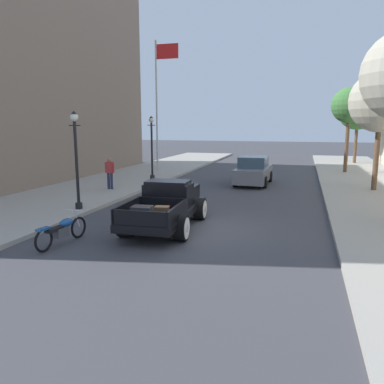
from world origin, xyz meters
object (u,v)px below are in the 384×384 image
street_tree_second (381,102)px  street_tree_third (350,106)px  pedestrian_sidewalk_left (110,171)px  street_lamp_far (152,143)px  motorcycle_parked (62,230)px  street_tree_farthest (358,110)px  hotrod_truck_black (168,204)px  car_background_grey (254,171)px  flagpole (159,92)px  street_lamp_near (76,153)px

street_tree_second → street_tree_third: 7.69m
pedestrian_sidewalk_left → street_lamp_far: size_ratio=0.43×
motorcycle_parked → street_tree_farthest: 29.41m
hotrod_truck_black → pedestrian_sidewalk_left: bearing=133.3°
car_background_grey → flagpole: size_ratio=0.47×
street_lamp_near → street_tree_third: (11.43, 15.90, 2.37)m
car_background_grey → street_tree_farthest: bearing=62.7°
street_tree_farthest → pedestrian_sidewalk_left: bearing=-127.0°
street_tree_third → flagpole: bearing=-167.6°
street_tree_second → street_lamp_far: bearing=177.8°
car_background_grey → pedestrian_sidewalk_left: (-6.86, -4.71, 0.32)m
flagpole → street_tree_farthest: bearing=35.1°
hotrod_truck_black → street_tree_second: (7.99, 9.14, 3.84)m
street_lamp_far → street_tree_farthest: 19.76m
street_lamp_far → flagpole: bearing=104.6°
car_background_grey → street_lamp_near: 11.09m
hotrod_truck_black → car_background_grey: bearing=80.9°
street_tree_second → street_tree_farthest: 14.94m
street_lamp_far → motorcycle_parked: bearing=-79.6°
hotrod_truck_black → motorcycle_parked: bearing=-127.9°
car_background_grey → motorcycle_parked: bearing=-106.5°
pedestrian_sidewalk_left → street_lamp_far: street_lamp_far is taller
hotrod_truck_black → street_lamp_near: size_ratio=1.30×
street_lamp_near → hotrod_truck_black: bearing=-12.4°
car_background_grey → street_tree_second: size_ratio=0.72×
street_lamp_near → flagpole: flagpole is taller
motorcycle_parked → flagpole: 17.97m
street_lamp_near → flagpole: (-1.53, 13.04, 3.39)m
hotrod_truck_black → street_tree_second: size_ratio=0.83×
car_background_grey → street_lamp_near: bearing=-121.7°
street_tree_second → street_tree_farthest: street_tree_farthest is taller
hotrod_truck_black → street_lamp_far: (-4.52, 9.62, 1.63)m
street_tree_second → street_tree_farthest: bearing=87.0°
hotrod_truck_black → street_lamp_near: bearing=167.6°
street_tree_third → motorcycle_parked: bearing=-115.9°
street_lamp_near → flagpole: size_ratio=0.42×
street_lamp_far → street_tree_farthest: (13.29, 14.45, 2.31)m
hotrod_truck_black → street_tree_farthest: bearing=70.0°
flagpole → street_tree_third: flagpole is taller
pedestrian_sidewalk_left → street_tree_second: street_tree_second is taller
street_lamp_near → street_tree_second: 14.81m
motorcycle_parked → pedestrian_sidewalk_left: bearing=109.5°
street_lamp_near → street_tree_third: 19.73m
hotrod_truck_black → street_lamp_near: 4.52m
street_tree_second → pedestrian_sidewalk_left: bearing=-164.7°
street_lamp_near → street_lamp_far: bearing=92.7°
car_background_grey → street_lamp_far: 6.41m
street_lamp_far → street_tree_second: street_tree_second is taller
motorcycle_parked → pedestrian_sidewalk_left: 8.94m
motorcycle_parked → car_background_grey: 13.68m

